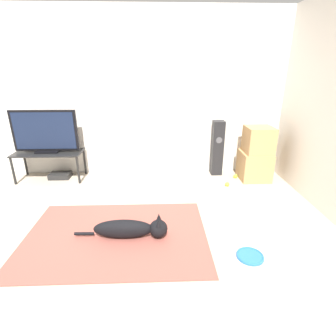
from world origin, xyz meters
TOP-DOWN VIEW (x-y plane):
  - ground_plane at (0.00, 0.00)m, footprint 12.00×12.00m
  - wall_back at (0.00, 2.10)m, footprint 8.00×0.06m
  - area_rug at (0.09, 0.20)m, footprint 1.93×1.34m
  - dog at (0.27, 0.16)m, footprint 0.98×0.20m
  - frisbee at (1.42, -0.19)m, footprint 0.26×0.26m
  - cardboard_box_lower at (2.09, 1.69)m, footprint 0.45×0.46m
  - cardboard_box_upper at (2.11, 1.68)m, footprint 0.41×0.41m
  - floor_speaker at (1.53, 1.92)m, footprint 0.18×0.18m
  - tv_stand at (-1.17, 1.80)m, footprint 1.04×0.45m
  - tv at (-1.17, 1.81)m, footprint 0.99×0.20m
  - tennis_ball_by_boxes at (1.60, 1.41)m, footprint 0.07×0.07m
  - tennis_ball_near_speaker at (1.81, 1.71)m, footprint 0.07×0.07m
  - game_console at (-1.05, 1.83)m, footprint 0.33×0.23m

SIDE VIEW (x-z plane):
  - ground_plane at x=0.00m, z-range 0.00..0.00m
  - area_rug at x=0.09m, z-range 0.00..0.01m
  - frisbee at x=1.42m, z-range 0.00..0.03m
  - tennis_ball_by_boxes at x=1.60m, z-range 0.00..0.07m
  - tennis_ball_near_speaker at x=1.81m, z-range 0.00..0.07m
  - game_console at x=-1.05m, z-range 0.00..0.08m
  - dog at x=0.27m, z-range -0.01..0.24m
  - cardboard_box_lower at x=2.09m, z-range 0.00..0.45m
  - tv_stand at x=-1.17m, z-range 0.17..0.63m
  - floor_speaker at x=1.53m, z-range 0.00..0.90m
  - cardboard_box_upper at x=2.11m, z-range 0.45..0.85m
  - tv at x=-1.17m, z-range 0.45..1.10m
  - wall_back at x=0.00m, z-range 0.00..2.55m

